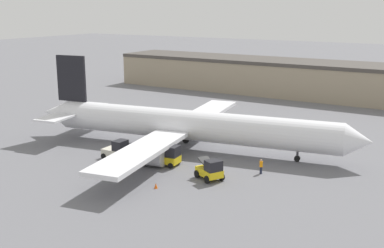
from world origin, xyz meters
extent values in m
plane|color=slate|center=(0.00, 0.00, 0.00)|extent=(400.00, 400.00, 0.00)
cube|color=gray|center=(-6.66, 44.48, 3.18)|extent=(70.93, 12.24, 6.37)
cube|color=#47423D|center=(-6.66, 44.48, 6.72)|extent=(70.93, 12.49, 0.70)
cylinder|color=white|center=(0.00, 0.00, 3.18)|extent=(37.18, 10.08, 3.80)
cone|color=white|center=(19.76, 3.42, 3.18)|extent=(3.63, 4.19, 3.73)
cone|color=white|center=(-20.32, -3.52, 3.18)|extent=(4.74, 4.27, 3.61)
cube|color=white|center=(-3.62, 10.04, 2.51)|extent=(7.06, 17.68, 0.50)
cube|color=white|center=(-0.03, -10.67, 2.51)|extent=(7.06, 17.68, 0.50)
cylinder|color=#B7B7BC|center=(-3.18, 7.50, 1.11)|extent=(3.26, 2.47, 2.00)
cylinder|color=#B7B7BC|center=(-0.47, -8.13, 1.11)|extent=(3.26, 2.47, 2.00)
cube|color=black|center=(-17.51, -3.03, 8.22)|extent=(4.40, 1.11, 6.29)
cube|color=white|center=(-18.23, 1.09, 3.56)|extent=(4.15, 5.08, 0.24)
cube|color=white|center=(-16.80, -7.16, 3.56)|extent=(4.15, 5.08, 0.24)
cylinder|color=#38383D|center=(13.15, 2.28, 0.64)|extent=(0.28, 0.28, 1.28)
cylinder|color=black|center=(13.15, 2.28, 0.35)|extent=(0.75, 0.46, 0.70)
cylinder|color=#38383D|center=(-1.40, -2.75, 0.64)|extent=(0.28, 0.28, 1.28)
cylinder|color=black|center=(-1.40, -2.75, 0.45)|extent=(0.95, 0.50, 0.90)
cylinder|color=#38383D|center=(-2.25, 2.12, 0.64)|extent=(0.28, 0.28, 1.28)
cylinder|color=black|center=(-2.25, 2.12, 0.45)|extent=(0.95, 0.50, 0.90)
cylinder|color=#1E2338|center=(11.19, -3.92, 0.40)|extent=(0.26, 0.26, 0.79)
cylinder|color=orange|center=(11.19, -3.92, 1.11)|extent=(0.36, 0.36, 0.63)
sphere|color=tan|center=(11.19, -3.92, 1.54)|extent=(0.23, 0.23, 0.23)
cube|color=yellow|center=(0.63, -6.77, 0.74)|extent=(3.16, 2.06, 0.84)
cube|color=black|center=(1.47, -6.69, 1.77)|extent=(1.47, 1.73, 1.21)
cylinder|color=black|center=(1.76, -7.57, 0.32)|extent=(0.66, 0.34, 0.64)
cylinder|color=black|center=(1.60, -5.78, 0.32)|extent=(0.66, 0.34, 0.64)
cylinder|color=black|center=(-0.34, -7.76, 0.32)|extent=(0.66, 0.34, 0.64)
cylinder|color=black|center=(-0.50, -5.96, 0.32)|extent=(0.66, 0.34, 0.64)
cube|color=yellow|center=(7.17, -8.32, 0.80)|extent=(3.38, 2.93, 0.77)
cube|color=black|center=(7.88, -8.70, 1.74)|extent=(1.87, 2.02, 1.10)
cube|color=#333333|center=(6.71, -8.08, 1.78)|extent=(2.17, 1.95, 0.70)
cylinder|color=black|center=(7.64, -9.58, 0.41)|extent=(0.86, 0.63, 0.82)
cylinder|color=black|center=(8.48, -8.01, 0.41)|extent=(0.86, 0.63, 0.82)
cylinder|color=black|center=(5.86, -8.64, 0.41)|extent=(0.86, 0.63, 0.82)
cylinder|color=black|center=(6.70, -7.06, 0.41)|extent=(0.86, 0.63, 0.82)
cube|color=beige|center=(-6.04, -7.88, 0.75)|extent=(2.93, 1.91, 0.83)
cube|color=black|center=(-5.23, -7.89, 1.76)|extent=(1.30, 1.70, 1.18)
cylinder|color=black|center=(-5.03, -8.83, 0.34)|extent=(0.68, 0.29, 0.68)
cylinder|color=black|center=(-5.01, -6.95, 0.34)|extent=(0.68, 0.29, 0.68)
cylinder|color=black|center=(-7.07, -8.81, 0.34)|extent=(0.68, 0.29, 0.68)
cylinder|color=black|center=(-7.05, -6.93, 0.34)|extent=(0.68, 0.29, 0.68)
cone|color=#EF590F|center=(3.88, -13.45, 0.28)|extent=(0.36, 0.36, 0.55)
camera|label=1|loc=(30.55, -50.48, 17.81)|focal=45.00mm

